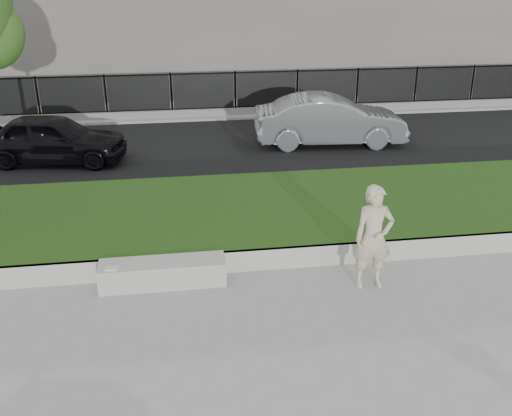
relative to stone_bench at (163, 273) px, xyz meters
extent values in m
plane|color=gray|center=(0.93, -0.80, -0.21)|extent=(90.00, 90.00, 0.00)
cube|color=#15350D|center=(0.93, 2.20, -0.01)|extent=(34.00, 4.00, 0.40)
cube|color=#ADAAA2|center=(0.93, 0.24, -0.01)|extent=(34.00, 0.08, 0.40)
cube|color=black|center=(0.93, 7.70, -0.19)|extent=(34.00, 7.00, 0.04)
cube|color=gray|center=(0.93, 12.20, -0.15)|extent=(34.00, 3.00, 0.12)
cube|color=slate|center=(0.93, 11.20, 0.03)|extent=(32.00, 0.30, 0.24)
cube|color=black|center=(0.93, 11.20, 0.66)|extent=(32.00, 0.04, 1.50)
cube|color=black|center=(0.93, 11.20, 1.36)|extent=(32.00, 0.05, 0.05)
cube|color=black|center=(0.93, 11.20, 0.16)|extent=(32.00, 0.05, 0.05)
cube|color=#ADAAA2|center=(0.00, 0.00, 0.00)|extent=(2.09, 0.52, 0.43)
imported|color=beige|center=(3.43, -0.55, 0.67)|extent=(0.66, 0.44, 1.77)
cube|color=beige|center=(-0.80, -0.13, 0.23)|extent=(0.21, 0.16, 0.02)
imported|color=black|center=(-2.88, 6.87, 0.48)|extent=(4.05, 2.14, 1.31)
imported|color=gray|center=(4.90, 7.44, 0.55)|extent=(4.49, 1.87, 1.44)
camera|label=1|loc=(0.31, -8.49, 4.74)|focal=40.00mm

